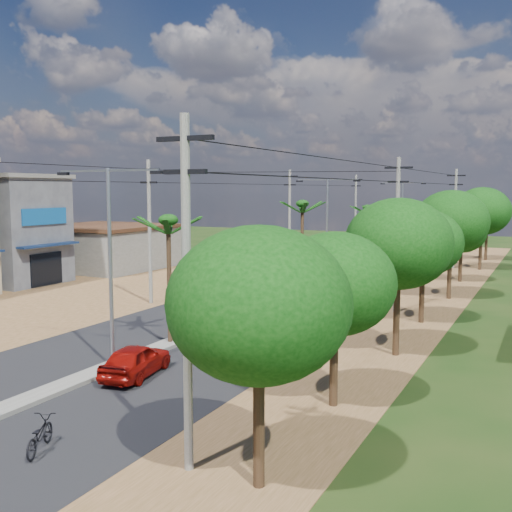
{
  "coord_description": "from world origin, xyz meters",
  "views": [
    {
      "loc": [
        15.6,
        -18.35,
        7.18
      ],
      "look_at": [
        -1.12,
        15.1,
        3.0
      ],
      "focal_mm": 42.0,
      "sensor_mm": 36.0,
      "label": 1
    }
  ],
  "objects": [
    {
      "name": "tree_east_d",
      "position": [
        9.4,
        14.0,
        4.34
      ],
      "size": [
        4.2,
        4.2,
        6.13
      ],
      "color": "black",
      "rests_on": "ground"
    },
    {
      "name": "moto_rider_east",
      "position": [
        3.28,
        -6.97,
        0.46
      ],
      "size": [
        1.29,
        1.84,
        0.92
      ],
      "primitive_type": "imported",
      "rotation": [
        0.0,
        0.0,
        3.58
      ],
      "color": "black",
      "rests_on": "ground"
    },
    {
      "name": "tree_east_c",
      "position": [
        9.7,
        7.0,
        4.86
      ],
      "size": [
        4.6,
        4.6,
        6.83
      ],
      "color": "black",
      "rests_on": "ground"
    },
    {
      "name": "tree_east_g",
      "position": [
        9.8,
        38.0,
        5.24
      ],
      "size": [
        5.0,
        5.0,
        7.38
      ],
      "color": "black",
      "rests_on": "ground"
    },
    {
      "name": "utility_pole_e_c",
      "position": [
        7.5,
        38.0,
        4.76
      ],
      "size": [
        1.6,
        0.24,
        9.0
      ],
      "color": "#605E56",
      "rests_on": "ground"
    },
    {
      "name": "tree_east_a",
      "position": [
        9.5,
        -6.0,
        4.49
      ],
      "size": [
        4.4,
        4.4,
        6.37
      ],
      "color": "black",
      "rests_on": "ground"
    },
    {
      "name": "streetlight_far",
      "position": [
        0.0,
        50.0,
        4.79
      ],
      "size": [
        5.1,
        0.18,
        8.0
      ],
      "color": "gray",
      "rests_on": "ground"
    },
    {
      "name": "utility_pole_w_c",
      "position": [
        -7.0,
        34.0,
        4.76
      ],
      "size": [
        1.6,
        0.24,
        9.0
      ],
      "color": "#605E56",
      "rests_on": "ground"
    },
    {
      "name": "streetlight_near",
      "position": [
        0.0,
        0.0,
        4.79
      ],
      "size": [
        5.1,
        0.18,
        8.0
      ],
      "color": "gray",
      "rests_on": "ground"
    },
    {
      "name": "tree_east_h",
      "position": [
        9.5,
        46.0,
        4.64
      ],
      "size": [
        4.4,
        4.4,
        6.52
      ],
      "color": "black",
      "rests_on": "ground"
    },
    {
      "name": "car_silver_mid",
      "position": [
        4.45,
        10.95,
        0.77
      ],
      "size": [
        3.4,
        4.94,
        1.54
      ],
      "primitive_type": "imported",
      "rotation": [
        0.0,
        0.0,
        3.56
      ],
      "color": "gray",
      "rests_on": "ground"
    },
    {
      "name": "dirt_lot_west",
      "position": [
        -15.0,
        8.0,
        0.02
      ],
      "size": [
        18.0,
        46.0,
        0.04
      ],
      "primitive_type": "cube",
      "color": "brown",
      "rests_on": "ground"
    },
    {
      "name": "ground",
      "position": [
        0.0,
        0.0,
        0.0
      ],
      "size": [
        160.0,
        160.0,
        0.0
      ],
      "primitive_type": "plane",
      "color": "black",
      "rests_on": "ground"
    },
    {
      "name": "utility_pole_e_a",
      "position": [
        7.5,
        -6.0,
        4.76
      ],
      "size": [
        1.6,
        0.24,
        9.0
      ],
      "color": "#605E56",
      "rests_on": "ground"
    },
    {
      "name": "median",
      "position": [
        0.0,
        18.0,
        0.09
      ],
      "size": [
        1.0,
        90.0,
        0.18
      ],
      "primitive_type": "cube",
      "color": "#605E56",
      "rests_on": "ground"
    },
    {
      "name": "car_white_far",
      "position": [
        -3.3,
        24.01,
        0.66
      ],
      "size": [
        3.61,
        4.93,
        1.33
      ],
      "primitive_type": "imported",
      "rotation": [
        0.0,
        0.0,
        0.43
      ],
      "color": "silver",
      "rests_on": "ground"
    },
    {
      "name": "palm_median_near",
      "position": [
        0.0,
        4.0,
        5.54
      ],
      "size": [
        2.0,
        2.0,
        6.15
      ],
      "color": "black",
      "rests_on": "ground"
    },
    {
      "name": "tree_east_f",
      "position": [
        9.2,
        30.0,
        3.89
      ],
      "size": [
        3.8,
        3.8,
        5.52
      ],
      "color": "black",
      "rests_on": "ground"
    },
    {
      "name": "dirt_shoulder_east",
      "position": [
        8.5,
        15.0,
        0.01
      ],
      "size": [
        5.0,
        90.0,
        0.03
      ],
      "primitive_type": "cube",
      "color": "brown",
      "rests_on": "ground"
    },
    {
      "name": "car_red_near",
      "position": [
        1.5,
        -0.46,
        0.63
      ],
      "size": [
        2.11,
        3.93,
        1.27
      ],
      "primitive_type": "imported",
      "rotation": [
        0.0,
        0.0,
        3.31
      ],
      "color": "maroon",
      "rests_on": "ground"
    },
    {
      "name": "road",
      "position": [
        0.0,
        15.0,
        0.02
      ],
      "size": [
        12.0,
        110.0,
        0.04
      ],
      "primitive_type": "cube",
      "color": "black",
      "rests_on": "ground"
    },
    {
      "name": "palm_median_mid",
      "position": [
        0.0,
        20.0,
        5.9
      ],
      "size": [
        2.0,
        2.0,
        6.55
      ],
      "color": "black",
      "rests_on": "ground"
    },
    {
      "name": "moto_rider_west_a",
      "position": [
        -5.0,
        16.66,
        0.5
      ],
      "size": [
        1.31,
        2.02,
        1.0
      ],
      "primitive_type": "imported",
      "rotation": [
        0.0,
        0.0,
        -0.37
      ],
      "color": "black",
      "rests_on": "ground"
    },
    {
      "name": "moto_rider_west_b",
      "position": [
        -1.2,
        33.15,
        0.57
      ],
      "size": [
        1.11,
        1.98,
        1.15
      ],
      "primitive_type": "imported",
      "rotation": [
        0.0,
        0.0,
        0.32
      ],
      "color": "black",
      "rests_on": "ground"
    },
    {
      "name": "low_shed",
      "position": [
        -21.0,
        24.0,
        1.97
      ],
      "size": [
        10.4,
        10.4,
        3.95
      ],
      "color": "#605E56",
      "rests_on": "ground"
    },
    {
      "name": "utility_pole_w_b",
      "position": [
        -7.0,
        12.0,
        4.76
      ],
      "size": [
        1.6,
        0.24,
        9.0
      ],
      "color": "#605E56",
      "rests_on": "ground"
    },
    {
      "name": "utility_pole_e_b",
      "position": [
        7.5,
        16.0,
        4.76
      ],
      "size": [
        1.6,
        0.24,
        9.0
      ],
      "color": "#605E56",
      "rests_on": "ground"
    },
    {
      "name": "streetlight_mid",
      "position": [
        0.0,
        25.0,
        4.79
      ],
      "size": [
        5.1,
        0.18,
        8.0
      ],
      "color": "gray",
      "rests_on": "ground"
    },
    {
      "name": "tree_east_b",
      "position": [
        9.3,
        0.0,
        4.11
      ],
      "size": [
        4.0,
        4.0,
        5.83
      ],
      "color": "black",
      "rests_on": "ground"
    },
    {
      "name": "shophouse_grey",
      "position": [
        -21.98,
        14.0,
        4.16
      ],
      "size": [
        9.0,
        6.4,
        8.3
      ],
      "color": "#44464B",
      "rests_on": "ground"
    },
    {
      "name": "tree_east_e",
      "position": [
        9.6,
        22.0,
        5.09
      ],
      "size": [
        4.8,
        4.8,
        7.14
      ],
      "color": "black",
      "rests_on": "ground"
    },
    {
      "name": "utility_pole_w_d",
      "position": [
        -7.0,
        55.0,
        4.76
      ],
      "size": [
        1.6,
        0.24,
        9.0
      ],
      "color": "#605E56",
      "rests_on": "ground"
    },
    {
      "name": "palm_median_far",
      "position": [
        0.0,
        36.0,
        5.26
      ],
      "size": [
        2.0,
        2.0,
        5.85
      ],
      "color": "black",
      "rests_on": "ground"
    }
  ]
}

